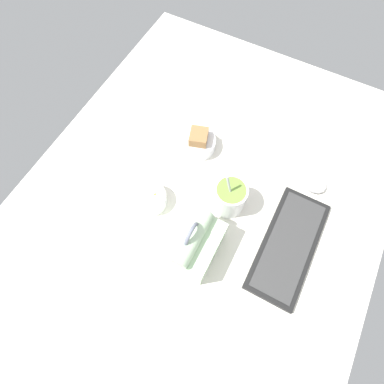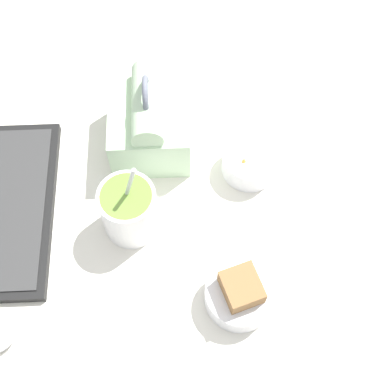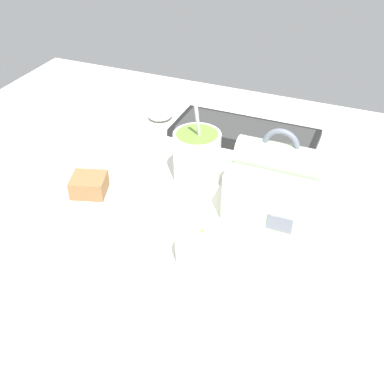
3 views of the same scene
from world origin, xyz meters
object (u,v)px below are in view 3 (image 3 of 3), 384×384
(keyboard, at_px, (245,133))
(lunch_bag, at_px, (276,182))
(soup_cup, at_px, (197,156))
(computer_mouse, at_px, (161,113))
(bento_bowl_sandwich, at_px, (91,199))
(bento_bowl_snacks, at_px, (206,249))

(keyboard, xyz_separation_m, lunch_bag, (0.14, -0.25, 0.05))
(keyboard, distance_m, soup_cup, 0.22)
(keyboard, bearing_deg, soup_cup, -99.91)
(keyboard, height_order, computer_mouse, computer_mouse)
(keyboard, height_order, bento_bowl_sandwich, bento_bowl_sandwich)
(keyboard, xyz_separation_m, bento_bowl_snacks, (0.07, -0.43, 0.02))
(bento_bowl_sandwich, relative_size, bento_bowl_snacks, 1.10)
(bento_bowl_sandwich, xyz_separation_m, computer_mouse, (-0.04, 0.40, -0.02))
(lunch_bag, relative_size, computer_mouse, 2.45)
(lunch_bag, height_order, bento_bowl_snacks, lunch_bag)
(lunch_bag, distance_m, computer_mouse, 0.45)
(bento_bowl_sandwich, distance_m, bento_bowl_snacks, 0.25)
(bento_bowl_snacks, bearing_deg, bento_bowl_sandwich, 171.03)
(keyboard, height_order, soup_cup, soup_cup)
(bento_bowl_sandwich, bearing_deg, lunch_bag, 24.02)
(keyboard, bearing_deg, bento_bowl_sandwich, -114.89)
(soup_cup, height_order, computer_mouse, soup_cup)
(keyboard, height_order, lunch_bag, lunch_bag)
(keyboard, distance_m, lunch_bag, 0.29)
(lunch_bag, bearing_deg, soup_cup, 168.44)
(lunch_bag, height_order, bento_bowl_sandwich, lunch_bag)
(keyboard, distance_m, bento_bowl_sandwich, 0.43)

